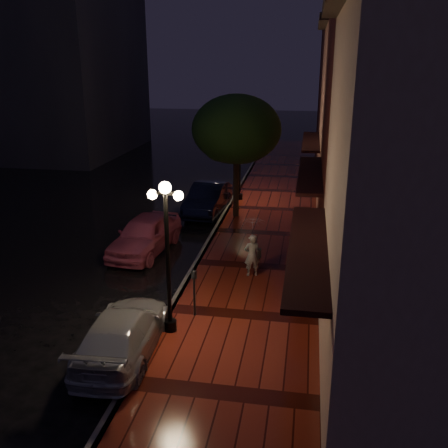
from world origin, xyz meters
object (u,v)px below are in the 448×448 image
Objects in this scene: streetlamp_near at (167,249)px; navy_car at (208,199)px; streetlamp_far at (240,155)px; parking_meter at (194,289)px; woman_with_umbrella at (252,238)px; silver_car at (123,333)px; street_tree at (237,131)px; pink_car at (145,234)px.

navy_car is (-1.28, 11.71, -1.85)m from streetlamp_near.
streetlamp_near and streetlamp_far have the same top height.
parking_meter is (0.49, 0.96, -1.58)m from streetlamp_near.
streetlamp_near is 4.63m from woman_with_umbrella.
navy_car is 12.86m from silver_car.
streetlamp_far is at bearing 94.91° from street_tree.
streetlamp_far is 8.63m from pink_car.
woman_with_umbrella is at bearing 65.98° from streetlamp_near.
parking_meter is at bearing -127.38° from silver_car.
parking_meter is at bearing -88.69° from street_tree.
navy_car is (1.42, 5.70, -0.01)m from pink_car.
street_tree reaches higher than navy_car.
woman_with_umbrella is at bearing -64.65° from navy_car.
streetlamp_near is 14.00m from streetlamp_far.
streetlamp_near reaches higher than parking_meter.
streetlamp_near is 2.46m from silver_car.
streetlamp_near reaches higher than silver_car.
streetlamp_near is 11.12m from street_tree.
pink_car reaches higher than silver_car.
navy_car is 3.17× the size of parking_meter.
street_tree is 1.27× the size of navy_car.
street_tree is 4.03× the size of parking_meter.
silver_car is (-1.21, -12.14, -3.61)m from street_tree.
street_tree is (0.26, -3.01, 1.64)m from streetlamp_far.
silver_car is at bearing -104.66° from parking_meter.
streetlamp_near is 0.97× the size of pink_car.
navy_car is at bearing -91.53° from silver_car.
street_tree is at bearing -85.09° from streetlamp_far.
woman_with_umbrella reaches higher than pink_car.
streetlamp_far is at bearing 77.43° from pink_car.
woman_with_umbrella reaches higher than parking_meter.
pink_car is 5.88m from navy_car.
navy_car is (-1.54, 0.72, -3.49)m from street_tree.
navy_car is at bearing -87.31° from woman_with_umbrella.
parking_meter is (-1.35, -3.16, -0.54)m from woman_with_umbrella.
streetlamp_near is 2.02× the size of woman_with_umbrella.
streetlamp_far is 0.97× the size of pink_car.
street_tree is at bearing -96.69° from woman_with_umbrella.
navy_car is at bearing -119.18° from streetlamp_far.
street_tree reaches higher than woman_with_umbrella.
street_tree is 6.76m from pink_car.
streetlamp_far is 13.15m from parking_meter.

